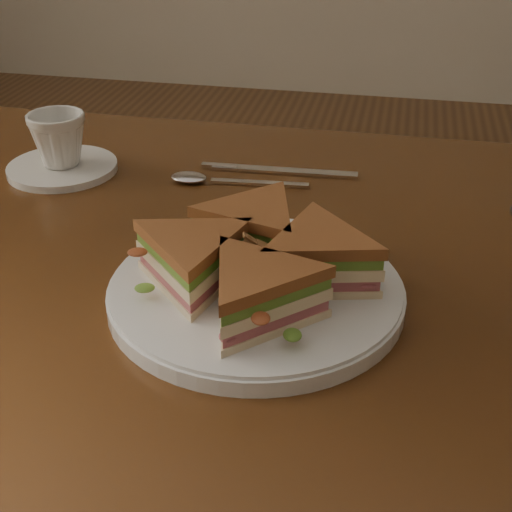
{
  "coord_description": "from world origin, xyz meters",
  "views": [
    {
      "loc": [
        0.09,
        -0.67,
        1.14
      ],
      "look_at": [
        -0.03,
        -0.09,
        0.8
      ],
      "focal_mm": 50.0,
      "sensor_mm": 36.0,
      "label": 1
    }
  ],
  "objects_px": {
    "coffee_cup": "(58,140)",
    "saucer": "(63,168)",
    "plate": "(256,293)",
    "table": "(296,330)",
    "spoon": "(206,179)",
    "sandwich_wedges": "(256,261)",
    "knife": "(274,171)"
  },
  "relations": [
    {
      "from": "table",
      "to": "saucer",
      "type": "xyz_separation_m",
      "value": [
        -0.35,
        0.17,
        0.1
      ]
    },
    {
      "from": "spoon",
      "to": "sandwich_wedges",
      "type": "bearing_deg",
      "value": -69.33
    },
    {
      "from": "spoon",
      "to": "coffee_cup",
      "type": "bearing_deg",
      "value": 176.75
    },
    {
      "from": "table",
      "to": "plate",
      "type": "xyz_separation_m",
      "value": [
        -0.03,
        -0.09,
        0.11
      ]
    },
    {
      "from": "spoon",
      "to": "saucer",
      "type": "xyz_separation_m",
      "value": [
        -0.2,
        -0.0,
        0.0
      ]
    },
    {
      "from": "table",
      "to": "saucer",
      "type": "distance_m",
      "value": 0.4
    },
    {
      "from": "table",
      "to": "sandwich_wedges",
      "type": "relative_size",
      "value": 4.32
    },
    {
      "from": "sandwich_wedges",
      "to": "knife",
      "type": "bearing_deg",
      "value": 97.48
    },
    {
      "from": "knife",
      "to": "coffee_cup",
      "type": "xyz_separation_m",
      "value": [
        -0.28,
        -0.06,
        0.04
      ]
    },
    {
      "from": "plate",
      "to": "sandwich_wedges",
      "type": "height_order",
      "value": "sandwich_wedges"
    },
    {
      "from": "sandwich_wedges",
      "to": "coffee_cup",
      "type": "relative_size",
      "value": 3.58
    },
    {
      "from": "spoon",
      "to": "knife",
      "type": "relative_size",
      "value": 0.85
    },
    {
      "from": "sandwich_wedges",
      "to": "spoon",
      "type": "distance_m",
      "value": 0.29
    },
    {
      "from": "plate",
      "to": "coffee_cup",
      "type": "xyz_separation_m",
      "value": [
        -0.33,
        0.26,
        0.04
      ]
    },
    {
      "from": "plate",
      "to": "table",
      "type": "bearing_deg",
      "value": 72.77
    },
    {
      "from": "sandwich_wedges",
      "to": "saucer",
      "type": "relative_size",
      "value": 1.87
    },
    {
      "from": "sandwich_wedges",
      "to": "spoon",
      "type": "xyz_separation_m",
      "value": [
        -0.12,
        0.26,
        -0.04
      ]
    },
    {
      "from": "saucer",
      "to": "coffee_cup",
      "type": "xyz_separation_m",
      "value": [
        0.0,
        0.0,
        0.04
      ]
    },
    {
      "from": "coffee_cup",
      "to": "saucer",
      "type": "bearing_deg",
      "value": 0.0
    },
    {
      "from": "sandwich_wedges",
      "to": "saucer",
      "type": "xyz_separation_m",
      "value": [
        -0.33,
        0.26,
        -0.04
      ]
    },
    {
      "from": "sandwich_wedges",
      "to": "knife",
      "type": "distance_m",
      "value": 0.32
    },
    {
      "from": "spoon",
      "to": "knife",
      "type": "height_order",
      "value": "spoon"
    },
    {
      "from": "table",
      "to": "coffee_cup",
      "type": "height_order",
      "value": "coffee_cup"
    },
    {
      "from": "table",
      "to": "spoon",
      "type": "height_order",
      "value": "spoon"
    },
    {
      "from": "coffee_cup",
      "to": "knife",
      "type": "bearing_deg",
      "value": 36.14
    },
    {
      "from": "saucer",
      "to": "table",
      "type": "bearing_deg",
      "value": -25.03
    },
    {
      "from": "plate",
      "to": "sandwich_wedges",
      "type": "distance_m",
      "value": 0.04
    },
    {
      "from": "plate",
      "to": "saucer",
      "type": "xyz_separation_m",
      "value": [
        -0.33,
        0.26,
        -0.0
      ]
    },
    {
      "from": "knife",
      "to": "sandwich_wedges",
      "type": "bearing_deg",
      "value": -85.13
    },
    {
      "from": "table",
      "to": "saucer",
      "type": "relative_size",
      "value": 8.06
    },
    {
      "from": "sandwich_wedges",
      "to": "knife",
      "type": "xyz_separation_m",
      "value": [
        -0.04,
        0.31,
        -0.04
      ]
    },
    {
      "from": "coffee_cup",
      "to": "table",
      "type": "bearing_deg",
      "value": -0.06
    }
  ]
}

